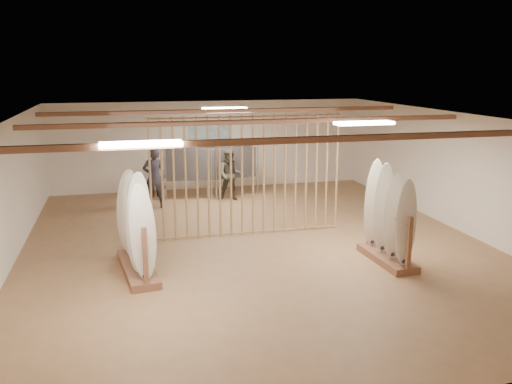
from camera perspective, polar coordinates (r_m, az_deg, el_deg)
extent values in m
plane|color=#A4774F|center=(12.06, 0.00, -5.56)|extent=(12.00, 12.00, 0.00)
plane|color=gray|center=(11.48, 0.00, 7.81)|extent=(12.00, 12.00, 0.00)
plane|color=white|center=(17.48, -4.83, 4.95)|extent=(12.00, 0.00, 12.00)
plane|color=white|center=(6.29, 13.69, -10.23)|extent=(12.00, 0.00, 12.00)
plane|color=white|center=(11.56, -24.80, -0.40)|extent=(0.00, 12.00, 12.00)
plane|color=white|center=(13.77, 20.63, 1.96)|extent=(0.00, 12.00, 12.00)
cube|color=#8D5A40|center=(11.48, 0.00, 7.41)|extent=(9.50, 6.12, 0.10)
cube|color=white|center=(11.48, 0.00, 7.51)|extent=(1.20, 0.35, 0.06)
cylinder|color=tan|center=(12.15, -11.06, 1.17)|extent=(0.05, 0.05, 2.78)
cylinder|color=tan|center=(12.16, -9.84, 1.24)|extent=(0.05, 0.05, 2.78)
cylinder|color=tan|center=(12.18, -8.63, 1.30)|extent=(0.05, 0.05, 2.78)
cylinder|color=tan|center=(12.21, -7.42, 1.37)|extent=(0.05, 0.05, 2.78)
cylinder|color=tan|center=(12.24, -6.22, 1.43)|extent=(0.05, 0.05, 2.78)
cylinder|color=tan|center=(12.28, -5.02, 1.49)|extent=(0.05, 0.05, 2.78)
cylinder|color=tan|center=(12.32, -3.83, 1.55)|extent=(0.05, 0.05, 2.78)
cylinder|color=tan|center=(12.37, -2.65, 1.61)|extent=(0.05, 0.05, 2.78)
cylinder|color=tan|center=(12.42, -1.48, 1.67)|extent=(0.05, 0.05, 2.78)
cylinder|color=tan|center=(12.48, -0.32, 1.73)|extent=(0.05, 0.05, 2.78)
cylinder|color=tan|center=(12.54, 0.83, 1.79)|extent=(0.05, 0.05, 2.78)
cylinder|color=tan|center=(12.61, 1.96, 1.84)|extent=(0.05, 0.05, 2.78)
cylinder|color=tan|center=(12.68, 3.09, 1.90)|extent=(0.05, 0.05, 2.78)
cylinder|color=tan|center=(12.76, 4.20, 1.95)|extent=(0.05, 0.05, 2.78)
cylinder|color=tan|center=(12.84, 5.30, 2.00)|extent=(0.05, 0.05, 2.78)
cylinder|color=tan|center=(12.93, 6.38, 2.05)|extent=(0.05, 0.05, 2.78)
cylinder|color=tan|center=(13.02, 7.45, 2.10)|extent=(0.05, 0.05, 2.78)
cylinder|color=tan|center=(13.12, 8.50, 2.15)|extent=(0.05, 0.05, 2.78)
cube|color=teal|center=(17.43, -4.83, 5.59)|extent=(1.40, 0.03, 0.90)
cube|color=#8D5A40|center=(10.73, -12.34, -7.88)|extent=(0.78, 2.10, 0.15)
cylinder|color=black|center=(10.44, -12.58, -3.24)|extent=(0.25, 1.99, 0.01)
ellipsoid|color=white|center=(9.64, -11.85, -4.12)|extent=(0.47, 0.11, 1.81)
ellipsoid|color=white|center=(10.03, -12.24, -3.46)|extent=(0.47, 0.11, 1.81)
ellipsoid|color=silver|center=(10.42, -12.60, -2.85)|extent=(0.47, 0.11, 1.81)
ellipsoid|color=silver|center=(10.82, -12.93, -2.29)|extent=(0.47, 0.11, 1.81)
ellipsoid|color=silver|center=(11.21, -13.24, -1.77)|extent=(0.47, 0.11, 1.81)
cube|color=#8D5A40|center=(11.35, 13.59, -6.77)|extent=(0.59, 1.67, 0.14)
cylinder|color=black|center=(11.08, 13.84, -2.45)|extent=(0.07, 1.60, 0.01)
ellipsoid|color=silver|center=(10.55, 15.54, -2.93)|extent=(0.46, 0.07, 1.77)
ellipsoid|color=silver|center=(10.89, 14.40, -2.37)|extent=(0.46, 0.07, 1.77)
ellipsoid|color=silver|center=(11.24, 13.33, -1.83)|extent=(0.46, 0.07, 1.77)
ellipsoid|color=silver|center=(11.59, 12.33, -1.33)|extent=(0.46, 0.07, 1.77)
cylinder|color=silver|center=(15.99, -6.98, 4.74)|extent=(1.50, 0.26, 0.03)
cube|color=black|center=(16.08, -6.93, 2.93)|extent=(1.44, 0.59, 0.92)
cylinder|color=silver|center=(16.12, -6.91, 2.08)|extent=(0.03, 0.03, 1.62)
cylinder|color=silver|center=(16.27, -2.53, 4.89)|extent=(1.47, 0.29, 0.03)
cube|color=black|center=(16.35, -2.51, 3.14)|extent=(1.43, 0.61, 0.90)
cylinder|color=silver|center=(16.40, -2.50, 2.31)|extent=(0.03, 0.03, 1.60)
imported|color=#29272F|center=(15.21, -10.66, 1.91)|extent=(0.72, 0.49, 1.94)
imported|color=#3C392E|center=(15.85, -2.73, 2.18)|extent=(0.97, 0.85, 1.73)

